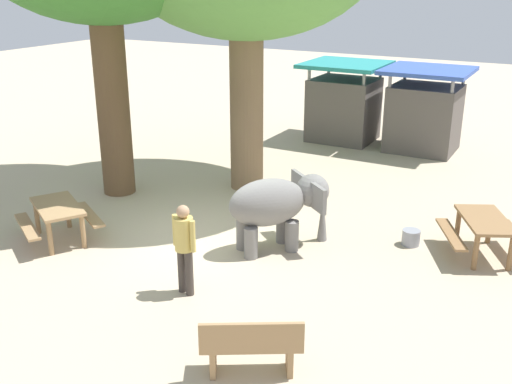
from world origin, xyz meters
TOP-DOWN VIEW (x-y plane):
  - ground_plane at (0.00, 0.00)m, footprint 60.00×60.00m
  - elephant at (1.64, 0.38)m, footprint 1.94×2.02m
  - person_handler at (1.07, -1.99)m, footprint 0.50×0.32m
  - wooden_bench at (3.15, -3.40)m, footprint 1.41×1.05m
  - picnic_table_near at (-2.44, -1.45)m, footprint 2.05×2.04m
  - picnic_table_far at (5.28, 1.97)m, footprint 1.99×2.00m
  - market_stall_teal at (-0.23, 8.82)m, footprint 2.50×2.50m
  - market_stall_blue at (2.37, 8.82)m, footprint 2.50×2.50m
  - feed_bucket at (3.94, 1.80)m, footprint 0.36×0.36m

SIDE VIEW (x-z plane):
  - ground_plane at x=0.00m, z-range 0.00..0.00m
  - feed_bucket at x=3.94m, z-range 0.00..0.32m
  - wooden_bench at x=3.15m, z-range 0.03..0.91m
  - picnic_table_near at x=-2.44m, z-range 0.20..0.98m
  - picnic_table_far at x=5.28m, z-range 0.20..0.98m
  - elephant at x=1.64m, z-range 0.20..1.68m
  - person_handler at x=1.07m, z-range 0.14..1.76m
  - market_stall_teal at x=-0.23m, z-range -0.12..2.40m
  - market_stall_blue at x=2.37m, z-range -0.12..2.40m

